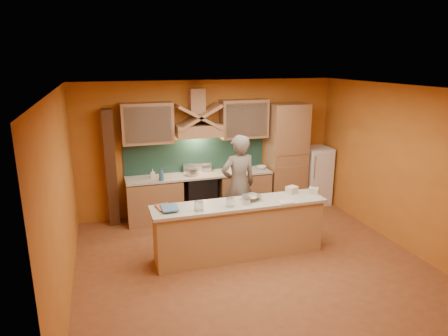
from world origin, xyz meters
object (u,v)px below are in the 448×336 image
object	(u,v)px
fridge	(315,175)
mixing_bowl	(252,198)
stove	(200,196)
kitchen_scale	(247,201)
person	(238,185)

from	to	relation	value
fridge	mixing_bowl	bearing A→B (deg)	-140.99
stove	kitchen_scale	distance (m)	2.09
stove	kitchen_scale	bearing A→B (deg)	-81.88
stove	person	size ratio (longest dim) A/B	0.47
fridge	kitchen_scale	size ratio (longest dim) A/B	11.65
fridge	stove	bearing A→B (deg)	180.00
stove	mixing_bowl	bearing A→B (deg)	-76.56
stove	mixing_bowl	size ratio (longest dim) A/B	2.95
fridge	person	bearing A→B (deg)	-155.33
stove	person	bearing A→B (deg)	-64.30
stove	kitchen_scale	xyz separation A→B (m)	(0.29, -2.00, 0.54)
person	kitchen_scale	bearing A→B (deg)	71.81
person	kitchen_scale	world-z (taller)	person
stove	kitchen_scale	world-z (taller)	kitchen_scale
kitchen_scale	person	bearing A→B (deg)	97.97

